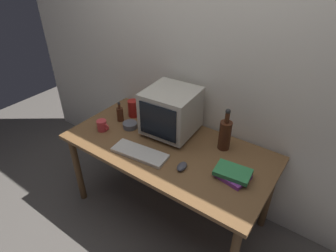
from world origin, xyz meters
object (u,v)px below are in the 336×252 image
object	(u,v)px
book_stack	(233,174)
metal_canister	(133,108)
keyboard	(140,153)
cd_spindle	(130,125)
mug	(102,125)
computer_mouse	(182,166)
bottle_tall	(225,134)
bottle_short	(120,114)
crt_monitor	(171,112)

from	to	relation	value
book_stack	metal_canister	distance (m)	1.07
keyboard	cd_spindle	size ratio (longest dim) A/B	3.50
keyboard	mug	distance (m)	0.46
computer_mouse	bottle_tall	distance (m)	0.41
bottle_short	metal_canister	world-z (taller)	bottle_short
bottle_tall	bottle_short	bearing A→B (deg)	-169.67
bottle_short	book_stack	xyz separation A→B (m)	(1.09, -0.09, -0.04)
book_stack	mug	bearing A→B (deg)	-174.44
crt_monitor	bottle_tall	size ratio (longest dim) A/B	1.22
cd_spindle	metal_canister	distance (m)	0.19
cd_spindle	keyboard	bearing A→B (deg)	-37.42
computer_mouse	mug	bearing A→B (deg)	171.70
bottle_short	metal_canister	distance (m)	0.13
cd_spindle	mug	bearing A→B (deg)	-134.18
crt_monitor	bottle_tall	xyz separation A→B (m)	(0.44, 0.06, -0.07)
keyboard	computer_mouse	xyz separation A→B (m)	(0.34, 0.05, 0.01)
computer_mouse	metal_canister	size ratio (longest dim) A/B	0.67
keyboard	metal_canister	world-z (taller)	metal_canister
book_stack	metal_canister	bearing A→B (deg)	168.54
keyboard	computer_mouse	size ratio (longest dim) A/B	4.20
bottle_short	book_stack	size ratio (longest dim) A/B	0.73
crt_monitor	bottle_short	xyz separation A→B (m)	(-0.46, -0.11, -0.13)
cd_spindle	crt_monitor	bearing A→B (deg)	24.17
metal_canister	cd_spindle	bearing A→B (deg)	-57.36
computer_mouse	metal_canister	distance (m)	0.81
bottle_short	mug	xyz separation A→B (m)	(-0.02, -0.20, -0.02)
mug	cd_spindle	distance (m)	0.23
crt_monitor	cd_spindle	xyz separation A→B (m)	(-0.32, -0.14, -0.17)
computer_mouse	crt_monitor	bearing A→B (deg)	127.39
bottle_tall	metal_canister	size ratio (longest dim) A/B	2.25
keyboard	bottle_short	bearing A→B (deg)	142.74
mug	metal_canister	world-z (taller)	metal_canister
bottle_tall	mug	bearing A→B (deg)	-158.50
bottle_tall	bottle_short	xyz separation A→B (m)	(-0.90, -0.16, -0.06)
computer_mouse	cd_spindle	xyz separation A→B (m)	(-0.63, 0.18, 0.00)
crt_monitor	bottle_tall	world-z (taller)	crt_monitor
crt_monitor	computer_mouse	bearing A→B (deg)	-45.42
bottle_tall	metal_canister	world-z (taller)	bottle_tall
book_stack	cd_spindle	world-z (taller)	book_stack
computer_mouse	bottle_short	xyz separation A→B (m)	(-0.77, 0.21, 0.05)
mug	bottle_tall	bearing A→B (deg)	21.50
metal_canister	computer_mouse	bearing A→B (deg)	-24.62
cd_spindle	metal_canister	xyz separation A→B (m)	(-0.10, 0.16, 0.05)
book_stack	metal_canister	size ratio (longest dim) A/B	1.64
computer_mouse	book_stack	size ratio (longest dim) A/B	0.41
keyboard	mug	size ratio (longest dim) A/B	3.50
crt_monitor	keyboard	world-z (taller)	crt_monitor
keyboard	mug	world-z (taller)	mug
computer_mouse	book_stack	xyz separation A→B (m)	(0.32, 0.12, 0.01)
cd_spindle	metal_canister	world-z (taller)	metal_canister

